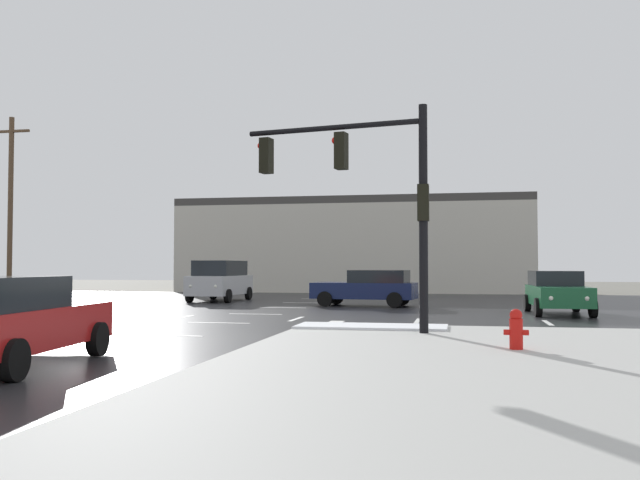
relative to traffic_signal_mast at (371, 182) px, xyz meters
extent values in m
plane|color=slate|center=(-5.12, 5.03, -3.92)|extent=(120.00, 120.00, 0.00)
cube|color=#232326|center=(-5.12, 5.03, -3.91)|extent=(44.00, 44.00, 0.02)
cube|color=white|center=(-0.12, 1.03, -3.75)|extent=(4.00, 1.60, 0.06)
cube|color=silver|center=(-5.12, -4.97, -3.90)|extent=(2.00, 0.15, 0.01)
cube|color=silver|center=(-5.12, -0.97, -3.90)|extent=(2.00, 0.15, 0.01)
cube|color=silver|center=(-5.12, 3.03, -3.90)|extent=(2.00, 0.15, 0.01)
cube|color=silver|center=(-5.12, 7.03, -3.90)|extent=(2.00, 0.15, 0.01)
cube|color=silver|center=(-5.12, 11.03, -3.90)|extent=(2.00, 0.15, 0.01)
cube|color=silver|center=(-5.12, 15.03, -3.90)|extent=(2.00, 0.15, 0.01)
cube|color=silver|center=(-5.12, 19.03, -3.90)|extent=(2.00, 0.15, 0.01)
cube|color=silver|center=(-5.12, 23.03, -3.90)|extent=(2.00, 0.15, 0.01)
cube|color=silver|center=(-11.12, 5.03, -3.90)|extent=(0.15, 2.00, 0.01)
cube|color=silver|center=(-7.12, 5.03, -3.90)|extent=(0.15, 2.00, 0.01)
cube|color=silver|center=(-3.12, 5.03, -3.90)|extent=(0.15, 2.00, 0.01)
cube|color=silver|center=(0.88, 5.03, -3.90)|extent=(0.15, 2.00, 0.01)
cube|color=silver|center=(4.88, 5.03, -3.90)|extent=(0.15, 2.00, 0.01)
cube|color=silver|center=(-1.62, 1.03, -3.90)|extent=(0.45, 7.00, 0.01)
cylinder|color=black|center=(1.32, -0.24, -0.96)|extent=(0.22, 0.22, 5.64)
cylinder|color=black|center=(-1.02, 0.18, 1.46)|extent=(4.72, 0.98, 0.14)
cube|color=black|center=(-0.79, 0.14, 0.84)|extent=(0.34, 0.40, 0.95)
sphere|color=red|center=(-0.95, 0.17, 1.12)|extent=(0.20, 0.20, 0.20)
cube|color=black|center=(-2.90, 0.52, 0.84)|extent=(0.34, 0.40, 0.95)
sphere|color=red|center=(-3.06, 0.55, 1.12)|extent=(0.20, 0.20, 0.20)
cube|color=black|center=(1.32, -0.24, -0.58)|extent=(0.28, 0.36, 0.90)
cylinder|color=red|center=(3.27, -3.24, -3.48)|extent=(0.26, 0.26, 0.60)
sphere|color=red|center=(3.27, -3.24, -3.11)|extent=(0.25, 0.25, 0.25)
cylinder|color=red|center=(3.09, -3.24, -3.45)|extent=(0.12, 0.11, 0.11)
cylinder|color=red|center=(3.45, -3.24, -3.45)|extent=(0.12, 0.11, 0.11)
cube|color=beige|center=(-4.94, 31.11, -0.97)|extent=(23.92, 8.00, 5.90)
cube|color=#3F3D3A|center=(-4.94, 31.11, 2.23)|extent=(23.92, 8.00, 0.50)
cube|color=#195933|center=(5.73, 9.11, -3.22)|extent=(1.90, 4.54, 0.70)
cube|color=black|center=(5.72, 9.79, -2.60)|extent=(1.71, 2.51, 0.55)
cylinder|color=black|center=(6.67, 7.60, -3.57)|extent=(0.23, 0.66, 0.66)
cylinder|color=black|center=(4.87, 7.56, -3.57)|extent=(0.23, 0.66, 0.66)
cylinder|color=black|center=(6.60, 10.66, -3.57)|extent=(0.23, 0.66, 0.66)
cylinder|color=black|center=(4.80, 10.62, -3.57)|extent=(0.23, 0.66, 0.66)
sphere|color=white|center=(6.36, 6.92, -3.22)|extent=(0.18, 0.18, 0.18)
sphere|color=white|center=(5.21, 6.90, -3.22)|extent=(0.18, 0.18, 0.18)
cube|color=#141E47|center=(-1.90, 12.90, -3.22)|extent=(4.66, 2.25, 0.70)
cube|color=black|center=(-1.23, 12.83, -2.60)|extent=(2.63, 1.90, 0.55)
cylinder|color=black|center=(-3.52, 12.16, -3.57)|extent=(0.68, 0.29, 0.66)
cylinder|color=black|center=(-3.33, 13.95, -3.57)|extent=(0.68, 0.29, 0.66)
cylinder|color=black|center=(-0.47, 11.85, -3.57)|extent=(0.68, 0.29, 0.66)
cylinder|color=black|center=(-0.29, 13.64, -3.57)|extent=(0.68, 0.29, 0.66)
sphere|color=white|center=(-4.15, 12.55, -3.22)|extent=(0.18, 0.18, 0.18)
sphere|color=white|center=(-4.03, 13.70, -3.22)|extent=(0.18, 0.18, 0.18)
cube|color=#B21919|center=(-5.54, -6.53, -3.22)|extent=(2.22, 4.65, 0.70)
cylinder|color=black|center=(-6.58, -5.09, -3.57)|extent=(0.28, 0.68, 0.66)
cylinder|color=black|center=(-4.79, -4.92, -3.57)|extent=(0.28, 0.68, 0.66)
cylinder|color=black|center=(-4.50, -7.97, -3.57)|extent=(0.28, 0.68, 0.66)
sphere|color=white|center=(-6.33, -4.40, -3.22)|extent=(0.18, 0.18, 0.18)
sphere|color=white|center=(-5.18, -4.29, -3.22)|extent=(0.18, 0.18, 0.18)
cube|color=#B7BABF|center=(-9.61, 15.92, -3.10)|extent=(1.98, 4.81, 0.95)
cube|color=black|center=(-9.61, 15.92, -2.25)|extent=(1.82, 3.37, 0.75)
cylinder|color=black|center=(-8.64, 14.28, -3.57)|extent=(0.22, 0.66, 0.66)
cylinder|color=black|center=(-10.59, 14.29, -3.57)|extent=(0.22, 0.66, 0.66)
cylinder|color=black|center=(-8.62, 17.54, -3.57)|extent=(0.22, 0.66, 0.66)
cylinder|color=black|center=(-10.57, 17.55, -3.57)|extent=(0.22, 0.66, 0.66)
sphere|color=white|center=(-9.00, 13.56, -3.10)|extent=(0.18, 0.18, 0.18)
sphere|color=white|center=(-10.25, 13.57, -3.10)|extent=(0.18, 0.18, 0.18)
cylinder|color=brown|center=(-22.57, 17.36, 1.18)|extent=(0.28, 0.28, 10.21)
cube|color=brown|center=(-22.57, 17.36, 5.48)|extent=(2.20, 0.14, 0.14)
camera|label=1|loc=(2.14, -17.47, -2.14)|focal=38.97mm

